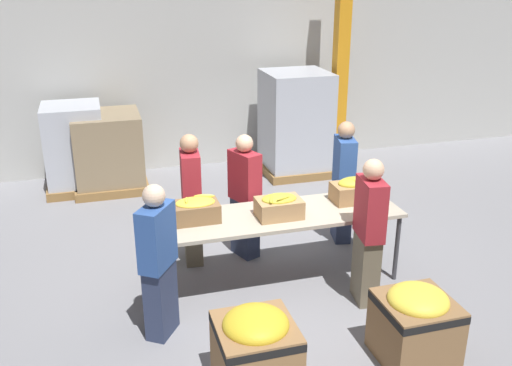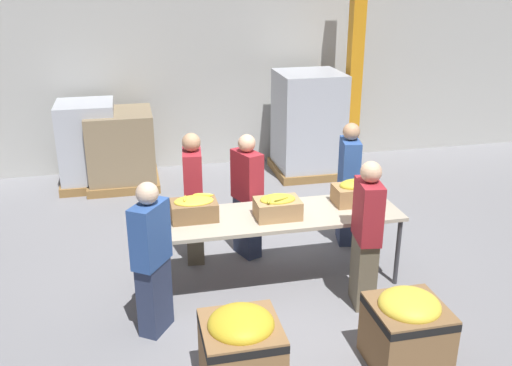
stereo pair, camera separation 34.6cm
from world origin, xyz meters
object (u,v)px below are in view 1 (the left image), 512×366
Objects in this scene: pallet_stack_2 at (295,124)px; volunteer_1 at (369,233)px; banana_box_0 at (196,209)px; banana_box_1 at (279,206)px; volunteer_3 at (158,263)px; pallet_stack_0 at (75,149)px; volunteer_4 at (192,200)px; donation_bin_0 at (256,350)px; support_pillar at (341,50)px; banana_box_2 at (354,190)px; donation_bin_1 at (415,322)px; volunteer_0 at (343,183)px; sorting_table at (277,218)px; volunteer_2 at (245,197)px; pallet_stack_1 at (108,152)px.

volunteer_1 is at bearing -99.30° from pallet_stack_2.
banana_box_1 reaches higher than banana_box_0.
volunteer_3 is 1.13× the size of pallet_stack_0.
volunteer_4 reaches higher than donation_bin_0.
banana_box_1 is 0.96m from volunteer_1.
pallet_stack_2 is (-0.76, -0.00, -1.16)m from support_pillar.
banana_box_2 reaches higher than donation_bin_1.
volunteer_0 is at bearing -40.40° from pallet_stack_0.
pallet_stack_2 is (2.27, 3.26, -0.10)m from banana_box_0.
donation_bin_0 is (-0.70, -1.62, -0.36)m from sorting_table.
sorting_table is 1.83m from donation_bin_1.
volunteer_2 is at bearing -55.47° from pallet_stack_0.
banana_box_0 is 0.64× the size of donation_bin_0.
pallet_stack_0 is (-3.22, 2.74, -0.11)m from volunteer_0.
volunteer_0 is 2.17× the size of donation_bin_1.
support_pillar is (1.05, 2.58, 1.23)m from volunteer_0.
banana_box_2 is at bearing -38.42° from volunteer_3.
volunteer_1 is 1.62m from volunteer_2.
donation_bin_0 reaches higher than donation_bin_1.
banana_box_0 is at bearing -132.84° from support_pillar.
volunteer_0 is 1.03× the size of volunteer_2.
banana_box_2 is 0.32× the size of volunteer_4.
banana_box_1 is 1.78m from donation_bin_0.
pallet_stack_0 reaches higher than sorting_table.
volunteer_0 is 4.24m from pallet_stack_0.
support_pillar reaches higher than volunteer_4.
donation_bin_0 is 5.16m from pallet_stack_1.
volunteer_3 is at bearing -48.46° from volunteer_0.
volunteer_4 is 2.86m from pallet_stack_1.
support_pillar reaches higher than sorting_table.
sorting_table is 1.58× the size of pallet_stack_2.
volunteer_2 is at bearing 76.99° from donation_bin_0.
banana_box_0 is at bearing 170.00° from banana_box_1.
support_pillar reaches higher than volunteer_1.
pallet_stack_2 reaches higher than volunteer_4.
volunteer_0 is at bearing 97.28° from volunteer_4.
pallet_stack_1 is (-2.36, 5.07, 0.21)m from donation_bin_1.
pallet_stack_2 is at bearing 127.22° from volunteer_2.
pallet_stack_1 is at bearing 178.35° from support_pillar.
pallet_stack_0 is 3.53m from pallet_stack_2.
volunteer_2 is (-1.29, -0.07, -0.02)m from volunteer_0.
volunteer_0 is (0.18, 0.66, -0.18)m from banana_box_2.
volunteer_4 is 0.92× the size of pallet_stack_2.
sorting_table reaches higher than donation_bin_1.
volunteer_3 reaches higher than sorting_table.
support_pillar is at bearing 116.67° from volunteer_2.
volunteer_0 reaches higher than volunteer_3.
volunteer_2 reaches higher than pallet_stack_1.
banana_box_2 is (1.80, 0.03, 0.01)m from banana_box_0.
volunteer_0 is at bearing 52.66° from donation_bin_0.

